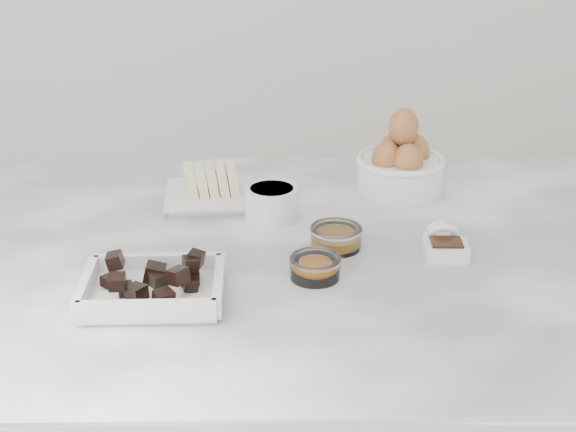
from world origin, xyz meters
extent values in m
cube|color=white|center=(0.00, 0.00, 0.92)|extent=(1.20, 0.80, 0.04)
cube|color=white|center=(-0.16, -0.15, 0.95)|extent=(0.17, 0.13, 0.01)
cube|color=white|center=(-0.11, 0.19, 0.95)|extent=(0.14, 0.14, 0.01)
cube|color=white|center=(-0.11, 0.19, 0.95)|extent=(0.16, 0.16, 0.00)
cylinder|color=white|center=(0.00, 0.12, 0.97)|extent=(0.09, 0.09, 0.05)
cylinder|color=white|center=(0.00, 0.12, 0.99)|extent=(0.07, 0.07, 0.01)
cylinder|color=white|center=(0.22, 0.23, 0.97)|extent=(0.15, 0.15, 0.06)
torus|color=white|center=(0.22, 0.23, 1.00)|extent=(0.16, 0.16, 0.01)
ellipsoid|color=#A95F36|center=(0.25, 0.23, 1.00)|extent=(0.05, 0.05, 0.07)
ellipsoid|color=#A95F36|center=(0.19, 0.22, 1.00)|extent=(0.05, 0.05, 0.07)
ellipsoid|color=#A95F36|center=(0.22, 0.26, 1.00)|extent=(0.05, 0.05, 0.07)
ellipsoid|color=#A95F36|center=(0.21, 0.19, 1.00)|extent=(0.05, 0.05, 0.07)
ellipsoid|color=#A95F36|center=(0.22, 0.23, 1.06)|extent=(0.05, 0.05, 0.07)
cylinder|color=white|center=(0.09, 0.00, 0.96)|extent=(0.08, 0.08, 0.03)
torus|color=white|center=(0.09, 0.00, 0.97)|extent=(0.08, 0.08, 0.01)
cylinder|color=orange|center=(0.09, 0.00, 0.95)|extent=(0.06, 0.06, 0.01)
cylinder|color=white|center=(0.05, -0.09, 0.95)|extent=(0.07, 0.07, 0.03)
torus|color=white|center=(0.05, -0.09, 0.97)|extent=(0.07, 0.07, 0.01)
ellipsoid|color=orange|center=(0.05, -0.09, 0.96)|extent=(0.05, 0.05, 0.02)
cube|color=white|center=(0.25, -0.03, 0.95)|extent=(0.06, 0.05, 0.02)
cube|color=black|center=(0.25, -0.03, 0.96)|extent=(0.05, 0.04, 0.00)
torus|color=white|center=(0.25, 0.00, 0.96)|extent=(0.05, 0.04, 0.05)
cube|color=white|center=(0.25, 0.00, 0.95)|extent=(0.06, 0.05, 0.02)
cube|color=white|center=(0.25, 0.00, 0.96)|extent=(0.04, 0.04, 0.00)
torus|color=white|center=(0.25, 0.03, 0.96)|extent=(0.04, 0.04, 0.04)
camera|label=1|loc=(0.00, -1.07, 1.46)|focal=50.00mm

